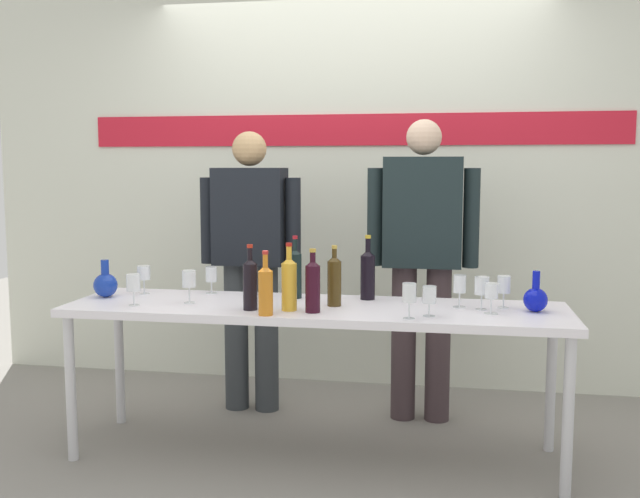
{
  "coord_description": "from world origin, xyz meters",
  "views": [
    {
      "loc": [
        0.63,
        -3.41,
        1.44
      ],
      "look_at": [
        0.0,
        0.15,
        1.02
      ],
      "focal_mm": 40.41,
      "sensor_mm": 36.0,
      "label": 1
    }
  ],
  "objects_px": {
    "wine_glass_right_1": "(491,292)",
    "wine_glass_right_3": "(460,285)",
    "wine_bottle_1": "(313,284)",
    "wine_glass_left_3": "(144,273)",
    "wine_glass_right_4": "(482,286)",
    "wine_bottle_0": "(266,288)",
    "wine_bottle_4": "(289,282)",
    "presenter_left": "(251,253)",
    "wine_glass_left_0": "(133,283)",
    "wine_glass_right_0": "(409,293)",
    "wine_glass_right_2": "(429,295)",
    "wine_glass_right_5": "(504,285)",
    "wine_bottle_2": "(334,279)",
    "wine_bottle_6": "(295,272)",
    "display_table": "(315,317)",
    "wine_bottle_3": "(250,282)",
    "wine_glass_left_1": "(189,279)",
    "presenter_right": "(422,250)",
    "decanter_blue_left": "(105,284)",
    "wine_glass_left_2": "(211,275)",
    "decanter_blue_right": "(536,298)"
  },
  "relations": [
    {
      "from": "wine_glass_right_0",
      "to": "wine_glass_right_2",
      "type": "relative_size",
      "value": 1.16
    },
    {
      "from": "wine_bottle_1",
      "to": "wine_glass_left_3",
      "type": "height_order",
      "value": "wine_bottle_1"
    },
    {
      "from": "wine_glass_left_2",
      "to": "wine_glass_right_1",
      "type": "distance_m",
      "value": 1.47
    },
    {
      "from": "presenter_left",
      "to": "wine_bottle_4",
      "type": "relative_size",
      "value": 5.1
    },
    {
      "from": "wine_bottle_1",
      "to": "wine_glass_right_5",
      "type": "xyz_separation_m",
      "value": [
        0.88,
        0.26,
        -0.02
      ]
    },
    {
      "from": "wine_bottle_4",
      "to": "wine_bottle_0",
      "type": "bearing_deg",
      "value": -122.92
    },
    {
      "from": "decanter_blue_right",
      "to": "wine_glass_left_1",
      "type": "bearing_deg",
      "value": -177.31
    },
    {
      "from": "presenter_left",
      "to": "wine_glass_left_1",
      "type": "relative_size",
      "value": 9.99
    },
    {
      "from": "wine_glass_right_2",
      "to": "wine_glass_right_4",
      "type": "relative_size",
      "value": 0.88
    },
    {
      "from": "wine_bottle_0",
      "to": "wine_glass_right_0",
      "type": "height_order",
      "value": "wine_bottle_0"
    },
    {
      "from": "wine_glass_left_0",
      "to": "wine_glass_left_1",
      "type": "relative_size",
      "value": 0.95
    },
    {
      "from": "wine_bottle_2",
      "to": "wine_glass_right_5",
      "type": "relative_size",
      "value": 1.9
    },
    {
      "from": "wine_glass_right_3",
      "to": "wine_bottle_1",
      "type": "bearing_deg",
      "value": -160.53
    },
    {
      "from": "decanter_blue_left",
      "to": "wine_bottle_3",
      "type": "xyz_separation_m",
      "value": [
        0.83,
        -0.19,
        0.06
      ]
    },
    {
      "from": "wine_glass_right_5",
      "to": "wine_bottle_1",
      "type": "bearing_deg",
      "value": -163.45
    },
    {
      "from": "wine_bottle_6",
      "to": "wine_glass_right_2",
      "type": "distance_m",
      "value": 0.77
    },
    {
      "from": "wine_bottle_4",
      "to": "wine_glass_left_1",
      "type": "distance_m",
      "value": 0.54
    },
    {
      "from": "wine_glass_right_4",
      "to": "wine_glass_right_0",
      "type": "bearing_deg",
      "value": -141.07
    },
    {
      "from": "wine_glass_right_3",
      "to": "wine_glass_left_1",
      "type": "bearing_deg",
      "value": -174.77
    },
    {
      "from": "wine_glass_left_0",
      "to": "wine_glass_right_2",
      "type": "distance_m",
      "value": 1.43
    },
    {
      "from": "display_table",
      "to": "wine_bottle_2",
      "type": "bearing_deg",
      "value": 5.12
    },
    {
      "from": "display_table",
      "to": "wine_glass_right_1",
      "type": "distance_m",
      "value": 0.86
    },
    {
      "from": "presenter_left",
      "to": "wine_glass_right_4",
      "type": "relative_size",
      "value": 10.32
    },
    {
      "from": "wine_glass_right_4",
      "to": "wine_bottle_1",
      "type": "bearing_deg",
      "value": -165.58
    },
    {
      "from": "wine_bottle_0",
      "to": "wine_glass_left_0",
      "type": "xyz_separation_m",
      "value": [
        -0.69,
        0.11,
        -0.01
      ]
    },
    {
      "from": "presenter_left",
      "to": "presenter_right",
      "type": "xyz_separation_m",
      "value": [
        0.99,
        0.0,
        0.04
      ]
    },
    {
      "from": "wine_bottle_0",
      "to": "wine_glass_right_2",
      "type": "height_order",
      "value": "wine_bottle_0"
    },
    {
      "from": "presenter_left",
      "to": "wine_glass_right_0",
      "type": "relative_size",
      "value": 10.16
    },
    {
      "from": "presenter_left",
      "to": "display_table",
      "type": "bearing_deg",
      "value": -51.46
    },
    {
      "from": "wine_bottle_1",
      "to": "wine_glass_right_4",
      "type": "xyz_separation_m",
      "value": [
        0.78,
        0.2,
        -0.02
      ]
    },
    {
      "from": "wine_bottle_1",
      "to": "wine_glass_right_0",
      "type": "relative_size",
      "value": 1.85
    },
    {
      "from": "wine_glass_right_1",
      "to": "wine_glass_right_0",
      "type": "bearing_deg",
      "value": -154.53
    },
    {
      "from": "display_table",
      "to": "wine_bottle_1",
      "type": "distance_m",
      "value": 0.25
    },
    {
      "from": "wine_bottle_2",
      "to": "wine_bottle_6",
      "type": "bearing_deg",
      "value": 143.34
    },
    {
      "from": "wine_bottle_0",
      "to": "wine_glass_right_3",
      "type": "bearing_deg",
      "value": 21.2
    },
    {
      "from": "decanter_blue_left",
      "to": "wine_bottle_1",
      "type": "xyz_separation_m",
      "value": [
        1.13,
        -0.2,
        0.06
      ]
    },
    {
      "from": "wine_bottle_4",
      "to": "wine_glass_right_0",
      "type": "xyz_separation_m",
      "value": [
        0.57,
        -0.09,
        -0.02
      ]
    },
    {
      "from": "presenter_left",
      "to": "wine_glass_right_4",
      "type": "xyz_separation_m",
      "value": [
        1.29,
        -0.59,
        -0.06
      ]
    },
    {
      "from": "wine_glass_right_0",
      "to": "wine_glass_right_2",
      "type": "bearing_deg",
      "value": 37.59
    },
    {
      "from": "wine_glass_right_1",
      "to": "wine_glass_right_3",
      "type": "xyz_separation_m",
      "value": [
        -0.14,
        0.13,
        0.01
      ]
    },
    {
      "from": "wine_glass_right_2",
      "to": "wine_bottle_1",
      "type": "bearing_deg",
      "value": -179.74
    },
    {
      "from": "wine_glass_right_2",
      "to": "wine_glass_right_3",
      "type": "relative_size",
      "value": 0.88
    },
    {
      "from": "wine_bottle_3",
      "to": "wine_bottle_1",
      "type": "bearing_deg",
      "value": -1.18
    },
    {
      "from": "wine_bottle_0",
      "to": "wine_bottle_4",
      "type": "height_order",
      "value": "wine_bottle_4"
    },
    {
      "from": "display_table",
      "to": "wine_glass_right_3",
      "type": "relative_size",
      "value": 15.51
    },
    {
      "from": "wine_bottle_2",
      "to": "wine_bottle_4",
      "type": "relative_size",
      "value": 0.93
    },
    {
      "from": "presenter_right",
      "to": "wine_bottle_6",
      "type": "relative_size",
      "value": 5.25
    },
    {
      "from": "wine_bottle_1",
      "to": "wine_bottle_4",
      "type": "relative_size",
      "value": 0.93
    },
    {
      "from": "wine_bottle_3",
      "to": "wine_glass_left_3",
      "type": "height_order",
      "value": "wine_bottle_3"
    },
    {
      "from": "wine_glass_right_5",
      "to": "wine_glass_right_4",
      "type": "bearing_deg",
      "value": -149.48
    }
  ]
}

